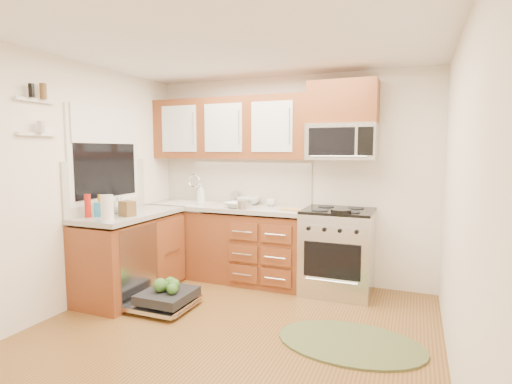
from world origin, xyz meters
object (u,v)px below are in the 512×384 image
at_px(rug, 350,343).
at_px(microwave, 342,142).
at_px(range, 337,251).
at_px(bowl_a, 237,205).
at_px(stock_pot, 244,204).
at_px(cup, 271,202).
at_px(paper_towel_roll, 107,208).
at_px(dishwasher, 164,299).
at_px(bowl_b, 248,201).
at_px(upper_cabinets, 229,129).
at_px(sink, 188,213).
at_px(skillet, 341,211).
at_px(cutting_board, 293,210).

bearing_deg(rug, microwave, 104.34).
relative_size(range, bowl_a, 3.48).
relative_size(rug, stock_pot, 6.82).
bearing_deg(microwave, cup, 178.46).
distance_m(range, paper_towel_roll, 2.49).
height_order(dishwasher, bowl_b, bowl_b).
bearing_deg(cup, paper_towel_roll, -124.41).
relative_size(range, microwave, 1.25).
bearing_deg(stock_pot, rug, -35.05).
bearing_deg(microwave, rug, -75.66).
distance_m(paper_towel_roll, cup, 1.93).
distance_m(upper_cabinets, range, 1.99).
xyz_separation_m(bowl_b, cup, (0.31, -0.01, 0.00)).
relative_size(upper_cabinets, range, 2.16).
xyz_separation_m(microwave, bowl_b, (-1.16, 0.04, -0.73)).
bearing_deg(range, sink, -179.70).
bearing_deg(dishwasher, stock_pot, 62.18).
bearing_deg(stock_pot, dishwasher, -117.82).
bearing_deg(range, stock_pot, -168.74).
relative_size(skillet, paper_towel_roll, 0.83).
distance_m(upper_cabinets, rug, 2.87).
distance_m(dishwasher, bowl_b, 1.60).
relative_size(microwave, cutting_board, 2.87).
relative_size(sink, skillet, 2.91).
xyz_separation_m(skillet, stock_pot, (-1.13, 0.04, 0.01)).
xyz_separation_m(sink, cutting_board, (1.43, -0.09, 0.13)).
xyz_separation_m(cutting_board, bowl_a, (-0.68, -0.05, 0.02)).
xyz_separation_m(cutting_board, bowl_b, (-0.66, 0.25, 0.04)).
height_order(upper_cabinets, skillet, upper_cabinets).
bearing_deg(microwave, bowl_a, -167.07).
bearing_deg(sink, dishwasher, -70.80).
relative_size(paper_towel_roll, bowl_b, 0.87).
relative_size(range, cup, 7.78).
bearing_deg(dishwasher, skillet, 28.65).
relative_size(cutting_board, bowl_b, 0.89).
bearing_deg(bowl_b, cutting_board, -21.08).
xyz_separation_m(range, sink, (-1.93, -0.01, 0.33)).
xyz_separation_m(paper_towel_roll, cup, (1.09, 1.59, -0.08)).
bearing_deg(bowl_a, upper_cabinets, 127.85).
distance_m(range, sink, 1.96).
bearing_deg(rug, bowl_b, 138.02).
height_order(microwave, bowl_b, microwave).
bearing_deg(dishwasher, range, 36.27).
height_order(microwave, stock_pot, microwave).
bearing_deg(bowl_b, dishwasher, -106.57).
distance_m(range, dishwasher, 1.95).
distance_m(dishwasher, stock_pot, 1.36).
bearing_deg(skillet, upper_cabinets, 165.02).
distance_m(range, bowl_b, 1.27).
relative_size(microwave, bowl_b, 2.56).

